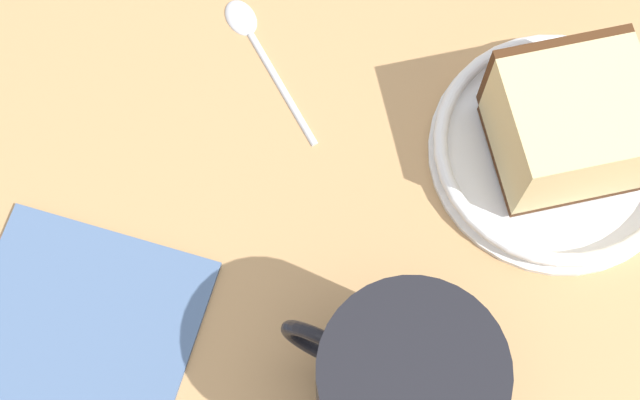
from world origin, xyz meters
TOP-DOWN VIEW (x-y plane):
  - ground_plane at (0.00, 0.00)cm, footprint 133.75×133.75cm
  - small_plate at (-6.47, -4.97)cm, footprint 16.63×16.63cm
  - cake_slice at (-6.43, -5.24)cm, footprint 9.61×9.32cm
  - tea_mug at (5.75, 9.80)cm, footprint 11.72×9.91cm
  - teaspoon at (12.61, -15.22)cm, footprint 6.00×11.88cm
  - folded_napkin at (24.50, 3.56)cm, footprint 17.50×16.54cm

SIDE VIEW (x-z plane):
  - ground_plane at x=0.00cm, z-range -3.95..0.00cm
  - folded_napkin at x=24.50cm, z-range 0.00..0.60cm
  - teaspoon at x=12.61cm, z-range -0.05..0.75cm
  - small_plate at x=-6.47cm, z-range -0.01..1.82cm
  - cake_slice at x=-6.43cm, z-range 0.93..7.87cm
  - tea_mug at x=5.75cm, z-range 0.07..10.44cm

